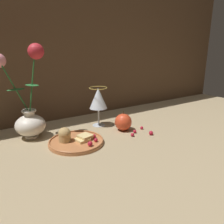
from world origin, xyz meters
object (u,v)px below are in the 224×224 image
wine_glass (98,99)px  apple_beside_vase (123,122)px  plate_with_pastries (75,140)px  vase (29,111)px

wine_glass → apple_beside_vase: wine_glass is taller
plate_with_pastries → wine_glass: 0.25m
vase → plate_with_pastries: size_ratio=1.75×
plate_with_pastries → apple_beside_vase: 0.25m
vase → wine_glass: bearing=-5.0°
wine_glass → apple_beside_vase: bearing=-61.1°
vase → apple_beside_vase: (0.38, -0.14, -0.08)m
apple_beside_vase → vase: bearing=159.2°
vase → apple_beside_vase: size_ratio=4.25×
apple_beside_vase → wine_glass: bearing=118.9°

